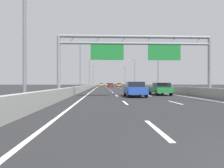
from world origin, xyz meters
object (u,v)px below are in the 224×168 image
streetlamp_left_mid (81,63)px  red_car (111,85)px  streetlamp_right_far (134,71)px  sign_gantry (135,50)px  streetlamp_left_far (90,71)px  black_car (110,85)px  streetlamp_right_mid (157,63)px  white_car (108,84)px  streetlamp_left_near (29,10)px  blue_car (135,89)px  streetlamp_left_distant (94,75)px  streetlamp_right_distant (125,75)px  green_car (160,89)px  orange_car (119,85)px  yellow_car (101,84)px

streetlamp_left_mid → red_car: (7.29, 36.80, -4.67)m
streetlamp_right_far → sign_gantry: bearing=-98.3°
streetlamp_left_far → black_car: size_ratio=2.15×
streetlamp_left_mid → streetlamp_right_mid: (14.93, 0.00, 0.00)m
sign_gantry → white_car: bearing=90.1°
streetlamp_left_near → blue_car: 13.45m
streetlamp_left_distant → streetlamp_right_distant: bearing=0.0°
streetlamp_right_distant → red_car: (-7.64, -24.66, -4.67)m
blue_car → black_car: (-0.10, 71.14, -0.04)m
streetlamp_left_distant → green_car: bearing=-82.1°
streetlamp_right_far → white_car: size_ratio=2.26×
red_car → orange_car: bearing=71.4°
streetlamp_left_mid → green_car: streetlamp_left_mid is taller
streetlamp_left_far → red_car: streetlamp_left_far is taller
white_car → streetlamp_left_mid: bearing=-95.2°
streetlamp_left_distant → white_car: bearing=68.5°
streetlamp_right_distant → orange_car: streetlamp_right_distant is taller
sign_gantry → yellow_car: 94.39m
streetlamp_right_distant → black_car: (-7.61, -10.82, -4.65)m
streetlamp_left_distant → yellow_car: bearing=73.3°
streetlamp_left_mid → black_car: size_ratio=2.15×
streetlamp_right_far → streetlamp_left_distant: (-14.93, 30.73, 0.00)m
streetlamp_left_far → green_car: size_ratio=2.12×
streetlamp_left_mid → streetlamp_right_mid: size_ratio=1.00×
blue_car → streetlamp_left_mid: bearing=109.9°
streetlamp_left_far → red_car: 10.57m
black_car → streetlamp_right_far: bearing=-69.1°
streetlamp_left_mid → yellow_car: (3.67, 73.72, -4.65)m
streetlamp_right_distant → orange_car: (-3.89, -13.54, -4.67)m
streetlamp_left_mid → blue_car: 22.28m
streetlamp_left_near → streetlamp_right_far: size_ratio=1.00×
streetlamp_left_far → green_car: bearing=-77.2°
streetlamp_right_far → streetlamp_left_distant: 34.17m
black_car → orange_car: (3.72, -2.72, -0.02)m
streetlamp_right_mid → red_car: 37.87m
yellow_car → red_car: size_ratio=1.07×
yellow_car → streetlamp_left_far: bearing=-94.9°
sign_gantry → red_car: size_ratio=3.90×
streetlamp_left_far → black_car: (7.32, 19.91, -4.65)m
streetlamp_left_mid → streetlamp_left_distant: size_ratio=1.00×
white_car → streetlamp_right_distant: bearing=-67.2°
streetlamp_right_mid → streetlamp_left_distant: (-14.93, 61.46, 0.00)m
black_car → orange_car: size_ratio=1.01×
streetlamp_right_mid → red_car: (-7.64, 36.80, -4.67)m
streetlamp_right_mid → blue_car: bearing=-110.1°
streetlamp_right_far → white_car: bearing=98.9°
streetlamp_right_far → orange_car: 18.23m
streetlamp_left_mid → streetlamp_left_near: bearing=-90.0°
sign_gantry → orange_car: bearing=87.0°
streetlamp_left_near → streetlamp_left_distant: same height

